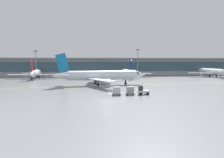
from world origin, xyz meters
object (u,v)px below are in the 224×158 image
at_px(cargo_dolly_lead, 130,90).
at_px(baggage_tug, 143,91).
at_px(gate_airplane_1, 35,73).
at_px(gate_airplane_2, 127,72).
at_px(apron_light_mast_2, 138,61).
at_px(taxiing_regional_jet, 101,76).
at_px(gate_airplane_3, 212,71).
at_px(cargo_dolly_trailing, 117,91).
at_px(apron_light_mast_1, 36,63).

bearing_deg(cargo_dolly_lead, baggage_tug, -0.00).
xyz_separation_m(gate_airplane_1, gate_airplane_2, (42.41, 0.06, 0.03)).
height_order(gate_airplane_1, apron_light_mast_2, apron_light_mast_2).
height_order(gate_airplane_1, taxiing_regional_jet, taxiing_regional_jet).
xyz_separation_m(gate_airplane_2, baggage_tug, (-8.26, -54.89, -1.70)).
relative_size(gate_airplane_3, cargo_dolly_lead, 12.67).
distance_m(baggage_tug, cargo_dolly_trailing, 6.29).
height_order(gate_airplane_2, apron_light_mast_2, apron_light_mast_2).
relative_size(gate_airplane_2, cargo_dolly_trailing, 12.07).
xyz_separation_m(cargo_dolly_lead, apron_light_mast_2, (19.51, 66.30, 6.71)).
distance_m(cargo_dolly_lead, apron_light_mast_2, 69.43).
relative_size(baggage_tug, cargo_dolly_trailing, 1.23).
distance_m(baggage_tug, apron_light_mast_1, 73.13).
distance_m(gate_airplane_1, taxiing_regional_jet, 41.80).
bearing_deg(gate_airplane_2, apron_light_mast_1, 81.17).
bearing_deg(gate_airplane_3, taxiing_regional_jet, 118.23).
height_order(taxiing_regional_jet, baggage_tug, taxiing_regional_jet).
height_order(gate_airplane_1, gate_airplane_3, gate_airplane_3).
bearing_deg(gate_airplane_1, gate_airplane_2, -91.95).
relative_size(taxiing_regional_jet, baggage_tug, 12.05).
bearing_deg(cargo_dolly_trailing, apron_light_mast_1, 116.95).
height_order(gate_airplane_3, cargo_dolly_lead, gate_airplane_3).
xyz_separation_m(gate_airplane_1, gate_airplane_3, (85.75, -1.03, 0.17)).
distance_m(cargo_dolly_lead, cargo_dolly_trailing, 3.26).
bearing_deg(cargo_dolly_trailing, apron_light_mast_2, 73.34).
bearing_deg(taxiing_regional_jet, gate_airplane_3, 22.20).
distance_m(gate_airplane_1, apron_light_mast_1, 10.08).
bearing_deg(gate_airplane_3, cargo_dolly_lead, 134.90).
bearing_deg(gate_airplane_3, apron_light_mast_2, 70.65).
bearing_deg(gate_airplane_2, apron_light_mast_2, -32.89).
xyz_separation_m(gate_airplane_1, apron_light_mast_2, (50.62, 11.59, 5.20)).
bearing_deg(gate_airplane_1, taxiing_regional_jet, -142.60).
bearing_deg(apron_light_mast_1, baggage_tug, -60.96).
bearing_deg(apron_light_mast_2, gate_airplane_2, -125.47).
bearing_deg(baggage_tug, apron_light_mast_1, 121.36).
relative_size(gate_airplane_1, apron_light_mast_2, 1.82).
bearing_deg(cargo_dolly_lead, gate_airplane_2, 80.68).
bearing_deg(gate_airplane_1, cargo_dolly_trailing, -154.98).
distance_m(gate_airplane_1, cargo_dolly_lead, 62.96).
relative_size(gate_airplane_1, taxiing_regional_jet, 0.81).
bearing_deg(apron_light_mast_1, cargo_dolly_trailing, -65.38).
bearing_deg(gate_airplane_1, cargo_dolly_lead, -152.40).
distance_m(gate_airplane_2, apron_light_mast_1, 44.74).
height_order(gate_airplane_2, cargo_dolly_lead, gate_airplane_2).
xyz_separation_m(taxiing_regional_jet, baggage_tug, (7.61, -22.55, -2.28)).
distance_m(gate_airplane_3, cargo_dolly_trailing, 78.87).
height_order(gate_airplane_2, baggage_tug, gate_airplane_2).
height_order(gate_airplane_3, taxiing_regional_jet, taxiing_regional_jet).
bearing_deg(apron_light_mast_2, baggage_tug, -103.93).
bearing_deg(cargo_dolly_lead, gate_airplane_1, 121.96).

